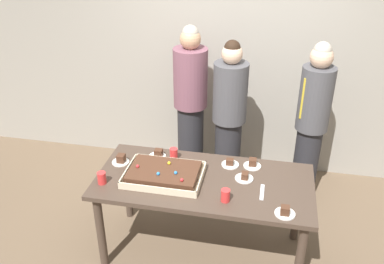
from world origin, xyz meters
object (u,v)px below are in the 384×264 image
object	(u,v)px
sheet_cake	(164,174)
drink_cup_nearest	(174,154)
plated_slice_near_left	(244,177)
drink_cup_far_end	(225,195)
person_striped_tie_right	(191,105)
plated_slice_near_right	(230,163)
person_green_shirt_behind	(229,119)
party_table	(204,189)
plated_slice_center_front	(285,212)
plated_slice_far_left	(252,164)
person_serving_front	(312,123)
drink_cup_middle	(102,178)
cake_server_utensil	(262,192)
plated_slice_far_right	(158,154)
plated_slice_center_back	(121,160)

from	to	relation	value
sheet_cake	drink_cup_nearest	distance (m)	0.31
plated_slice_near_left	drink_cup_far_end	world-z (taller)	drink_cup_far_end
sheet_cake	person_striped_tie_right	bearing A→B (deg)	90.89
sheet_cake	plated_slice_near_right	size ratio (longest dim) A/B	4.21
plated_slice_near_left	drink_cup_nearest	bearing A→B (deg)	163.35
drink_cup_nearest	person_green_shirt_behind	world-z (taller)	person_green_shirt_behind
party_table	plated_slice_center_front	size ratio (longest dim) A/B	11.80
plated_slice_far_left	person_green_shirt_behind	distance (m)	0.73
person_green_shirt_behind	plated_slice_center_front	bearing A→B (deg)	46.83
plated_slice_far_left	person_serving_front	bearing A→B (deg)	53.66
drink_cup_middle	drink_cup_far_end	distance (m)	1.00
cake_server_utensil	person_green_shirt_behind	bearing A→B (deg)	110.88
drink_cup_middle	person_serving_front	xyz separation A→B (m)	(1.68, 1.19, 0.07)
plated_slice_near_left	plated_slice_far_right	distance (m)	0.81
plated_slice_center_front	drink_cup_nearest	xyz separation A→B (m)	(-0.97, 0.58, 0.03)
party_table	plated_slice_near_left	xyz separation A→B (m)	(0.32, 0.08, 0.12)
plated_slice_far_left	person_green_shirt_behind	bearing A→B (deg)	113.45
plated_slice_near_left	drink_cup_far_end	bearing A→B (deg)	-110.14
plated_slice_center_front	drink_cup_nearest	size ratio (longest dim) A/B	1.50
plated_slice_far_left	cake_server_utensil	distance (m)	0.38
plated_slice_near_left	drink_cup_far_end	xyz separation A→B (m)	(-0.12, -0.32, 0.03)
plated_slice_near_left	plated_slice_center_back	size ratio (longest dim) A/B	1.00
plated_slice_near_right	person_striped_tie_right	bearing A→B (deg)	121.57
plated_slice_near_left	cake_server_utensil	distance (m)	0.22
plated_slice_far_left	drink_cup_nearest	world-z (taller)	drink_cup_nearest
party_table	plated_slice_far_right	size ratio (longest dim) A/B	11.80
plated_slice_far_right	person_striped_tie_right	world-z (taller)	person_striped_tie_right
plated_slice_near_left	sheet_cake	bearing A→B (deg)	-170.03
person_striped_tie_right	sheet_cake	bearing A→B (deg)	0.00
plated_slice_center_front	plated_slice_center_back	xyz separation A→B (m)	(-1.40, 0.42, 0.00)
party_table	drink_cup_middle	size ratio (longest dim) A/B	17.70
plated_slice_near_left	plated_slice_far_left	bearing A→B (deg)	76.59
party_table	drink_cup_middle	world-z (taller)	drink_cup_middle
plated_slice_near_right	person_green_shirt_behind	distance (m)	0.70
plated_slice_center_front	cake_server_utensil	distance (m)	0.29
cake_server_utensil	person_striped_tie_right	world-z (taller)	person_striped_tie_right
plated_slice_near_right	person_striped_tie_right	size ratio (longest dim) A/B	0.09
party_table	plated_slice_near_left	bearing A→B (deg)	13.15
plated_slice_center_back	drink_cup_middle	size ratio (longest dim) A/B	1.50
plated_slice_near_left	plated_slice_center_back	bearing A→B (deg)	178.19
plated_slice_far_left	drink_cup_middle	size ratio (longest dim) A/B	1.50
plated_slice_center_back	person_striped_tie_right	size ratio (longest dim) A/B	0.09
person_striped_tie_right	plated_slice_near_left	bearing A→B (deg)	31.80
drink_cup_nearest	person_serving_front	xyz separation A→B (m)	(1.20, 0.71, 0.07)
plated_slice_center_front	person_green_shirt_behind	world-z (taller)	person_green_shirt_behind
plated_slice_near_left	person_green_shirt_behind	distance (m)	0.91
drink_cup_middle	plated_slice_far_right	bearing A→B (deg)	55.60
drink_cup_far_end	plated_slice_near_right	bearing A→B (deg)	92.88
plated_slice_near_left	drink_cup_middle	xyz separation A→B (m)	(-1.12, -0.29, 0.03)
plated_slice_far_left	person_green_shirt_behind	size ratio (longest dim) A/B	0.09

